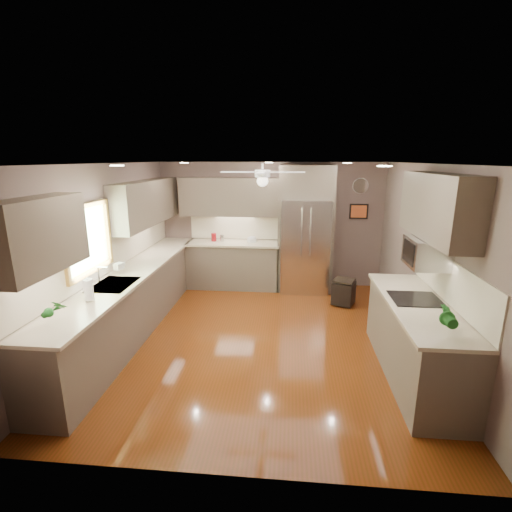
% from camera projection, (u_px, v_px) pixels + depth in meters
% --- Properties ---
extents(floor, '(5.00, 5.00, 0.00)m').
position_uv_depth(floor, '(260.00, 337.00, 5.49)').
color(floor, '#50260A').
rests_on(floor, ground).
extents(ceiling, '(5.00, 5.00, 0.00)m').
position_uv_depth(ceiling, '(261.00, 164.00, 4.86)').
color(ceiling, white).
rests_on(ceiling, ground).
extents(wall_back, '(4.50, 0.00, 4.50)m').
position_uv_depth(wall_back, '(270.00, 225.00, 7.58)').
color(wall_back, brown).
rests_on(wall_back, ground).
extents(wall_front, '(4.50, 0.00, 4.50)m').
position_uv_depth(wall_front, '(234.00, 340.00, 2.77)').
color(wall_front, brown).
rests_on(wall_front, ground).
extents(wall_left, '(0.00, 5.00, 5.00)m').
position_uv_depth(wall_left, '(106.00, 252.00, 5.38)').
color(wall_left, brown).
rests_on(wall_left, ground).
extents(wall_right, '(0.00, 5.00, 5.00)m').
position_uv_depth(wall_right, '(427.00, 260.00, 4.98)').
color(wall_right, brown).
rests_on(wall_right, ground).
extents(canister_a, '(0.12, 0.12, 0.16)m').
position_uv_depth(canister_a, '(214.00, 237.00, 7.51)').
color(canister_a, maroon).
rests_on(canister_a, back_run).
extents(canister_b, '(0.11, 0.11, 0.13)m').
position_uv_depth(canister_b, '(222.00, 238.00, 7.48)').
color(canister_b, silver).
rests_on(canister_b, back_run).
extents(soap_bottle, '(0.11, 0.12, 0.21)m').
position_uv_depth(soap_bottle, '(120.00, 266.00, 5.43)').
color(soap_bottle, white).
rests_on(soap_bottle, left_run).
extents(potted_plant_left, '(0.17, 0.12, 0.31)m').
position_uv_depth(potted_plant_left, '(54.00, 309.00, 3.73)').
color(potted_plant_left, '#19591C').
rests_on(potted_plant_left, left_run).
extents(potted_plant_right, '(0.18, 0.15, 0.34)m').
position_uv_depth(potted_plant_right, '(448.00, 317.00, 3.52)').
color(potted_plant_right, '#19591C').
rests_on(potted_plant_right, right_run).
extents(bowl, '(0.25, 0.25, 0.05)m').
position_uv_depth(bowl, '(252.00, 241.00, 7.41)').
color(bowl, beige).
rests_on(bowl, back_run).
extents(left_run, '(0.65, 4.70, 1.45)m').
position_uv_depth(left_run, '(135.00, 298.00, 5.69)').
color(left_run, brown).
rests_on(left_run, ground).
extents(back_run, '(1.85, 0.65, 1.45)m').
position_uv_depth(back_run, '(234.00, 264.00, 7.56)').
color(back_run, brown).
rests_on(back_run, ground).
extents(uppers, '(4.50, 4.70, 0.95)m').
position_uv_depth(uppers, '(217.00, 204.00, 5.77)').
color(uppers, brown).
rests_on(uppers, wall_left).
extents(window, '(0.05, 1.12, 0.92)m').
position_uv_depth(window, '(88.00, 239.00, 4.82)').
color(window, '#BFF2B2').
rests_on(window, wall_left).
extents(sink, '(0.50, 0.70, 0.32)m').
position_uv_depth(sink, '(114.00, 286.00, 4.95)').
color(sink, silver).
rests_on(sink, left_run).
extents(refrigerator, '(1.06, 0.75, 2.45)m').
position_uv_depth(refrigerator, '(305.00, 232.00, 7.21)').
color(refrigerator, silver).
rests_on(refrigerator, ground).
extents(right_run, '(0.70, 2.20, 1.45)m').
position_uv_depth(right_run, '(416.00, 338.00, 4.43)').
color(right_run, brown).
rests_on(right_run, ground).
extents(microwave, '(0.43, 0.55, 0.34)m').
position_uv_depth(microwave, '(426.00, 253.00, 4.41)').
color(microwave, silver).
rests_on(microwave, wall_right).
extents(ceiling_fan, '(1.18, 1.18, 0.32)m').
position_uv_depth(ceiling_fan, '(263.00, 176.00, 5.19)').
color(ceiling_fan, white).
rests_on(ceiling_fan, ceiling).
extents(recessed_lights, '(2.84, 3.14, 0.01)m').
position_uv_depth(recessed_lights, '(260.00, 164.00, 5.25)').
color(recessed_lights, white).
rests_on(recessed_lights, ceiling).
extents(wall_clock, '(0.30, 0.03, 0.30)m').
position_uv_depth(wall_clock, '(360.00, 186.00, 7.21)').
color(wall_clock, white).
rests_on(wall_clock, wall_back).
extents(framed_print, '(0.36, 0.03, 0.30)m').
position_uv_depth(framed_print, '(359.00, 211.00, 7.33)').
color(framed_print, black).
rests_on(framed_print, wall_back).
extents(stool, '(0.47, 0.47, 0.45)m').
position_uv_depth(stool, '(344.00, 292.00, 6.66)').
color(stool, black).
rests_on(stool, ground).
extents(paper_towel, '(0.11, 0.11, 0.27)m').
position_uv_depth(paper_towel, '(89.00, 290.00, 4.33)').
color(paper_towel, white).
rests_on(paper_towel, left_run).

